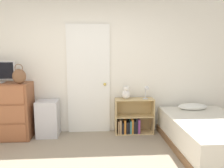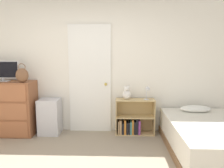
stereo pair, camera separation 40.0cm
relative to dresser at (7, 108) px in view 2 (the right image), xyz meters
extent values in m
cube|color=white|center=(1.58, 0.29, 0.76)|extent=(10.00, 0.06, 2.55)
cube|color=white|center=(1.56, 0.23, 0.53)|extent=(0.81, 0.04, 2.08)
sphere|color=gold|center=(1.87, 0.19, 0.44)|extent=(0.06, 0.06, 0.06)
cube|color=brown|center=(0.00, 0.00, 0.00)|extent=(1.06, 0.46, 1.02)
cube|color=#9D5B39|center=(0.00, -0.23, -0.34)|extent=(0.97, 0.01, 0.30)
cube|color=#9D5B39|center=(0.00, -0.23, 0.00)|extent=(0.97, 0.01, 0.30)
cube|color=#B7B7BC|center=(-0.04, 0.03, 0.52)|extent=(0.22, 0.16, 0.02)
cylinder|color=#B7B7BC|center=(-0.04, 0.03, 0.55)|extent=(0.04, 0.04, 0.04)
cube|color=#B7B7BC|center=(-0.04, 0.03, 0.73)|extent=(0.62, 0.02, 0.33)
cube|color=black|center=(-0.04, 0.01, 0.73)|extent=(0.59, 0.01, 0.29)
ellipsoid|color=brown|center=(0.39, -0.13, 0.64)|extent=(0.23, 0.13, 0.26)
torus|color=brown|center=(0.39, -0.13, 0.78)|extent=(0.14, 0.01, 0.14)
cube|color=silver|center=(0.80, 0.05, -0.17)|extent=(0.39, 0.36, 0.68)
cube|color=tan|center=(2.08, 0.10, -0.17)|extent=(0.02, 0.28, 0.68)
cube|color=tan|center=(2.80, 0.10, -0.17)|extent=(0.02, 0.28, 0.68)
cube|color=tan|center=(2.44, 0.10, -0.50)|extent=(0.70, 0.28, 0.02)
cube|color=tan|center=(2.44, 0.10, -0.17)|extent=(0.70, 0.28, 0.02)
cube|color=tan|center=(2.44, 0.10, 0.16)|extent=(0.70, 0.28, 0.02)
cube|color=tan|center=(2.44, 0.23, -0.17)|extent=(0.74, 0.01, 0.68)
cube|color=tan|center=(2.12, 0.07, -0.37)|extent=(0.02, 0.19, 0.24)
cube|color=tan|center=(2.16, 0.05, -0.36)|extent=(0.04, 0.16, 0.27)
cube|color=black|center=(2.21, 0.08, -0.39)|extent=(0.03, 0.21, 0.21)
cube|color=orange|center=(2.25, 0.07, -0.36)|extent=(0.04, 0.20, 0.27)
cube|color=black|center=(2.29, 0.05, -0.38)|extent=(0.04, 0.15, 0.22)
cube|color=black|center=(2.33, 0.08, -0.38)|extent=(0.02, 0.23, 0.23)
cube|color=teal|center=(2.36, 0.08, -0.37)|extent=(0.03, 0.22, 0.25)
cube|color=orange|center=(2.39, 0.09, -0.35)|extent=(0.03, 0.23, 0.28)
cube|color=black|center=(2.44, 0.06, -0.37)|extent=(0.04, 0.18, 0.24)
cube|color=black|center=(2.47, 0.06, -0.34)|extent=(0.03, 0.18, 0.30)
cube|color=#8C3F8C|center=(2.52, 0.06, -0.36)|extent=(0.04, 0.19, 0.27)
sphere|color=silver|center=(2.27, 0.10, 0.25)|extent=(0.17, 0.17, 0.17)
sphere|color=silver|center=(2.27, 0.10, 0.36)|extent=(0.10, 0.10, 0.10)
sphere|color=silver|center=(2.27, 0.05, 0.35)|extent=(0.04, 0.04, 0.04)
sphere|color=silver|center=(2.23, 0.10, 0.40)|extent=(0.04, 0.04, 0.04)
sphere|color=silver|center=(2.31, 0.10, 0.40)|extent=(0.04, 0.04, 0.04)
cylinder|color=silver|center=(2.64, 0.07, 0.17)|extent=(0.10, 0.10, 0.01)
cylinder|color=silver|center=(2.64, 0.07, 0.27)|extent=(0.01, 0.01, 0.17)
sphere|color=silver|center=(2.66, 0.06, 0.38)|extent=(0.09, 0.09, 0.09)
cube|color=brown|center=(3.54, -0.70, -0.45)|extent=(1.23, 1.87, 0.12)
cube|color=silver|center=(3.54, -0.70, -0.21)|extent=(1.20, 1.81, 0.37)
ellipsoid|color=white|center=(3.54, -0.03, 0.03)|extent=(0.56, 0.28, 0.12)
camera|label=1|loc=(1.73, -3.95, 1.06)|focal=35.00mm
camera|label=2|loc=(2.13, -3.95, 1.06)|focal=35.00mm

